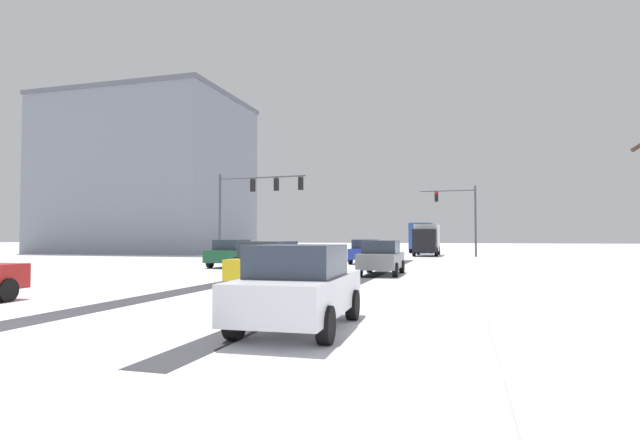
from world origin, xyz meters
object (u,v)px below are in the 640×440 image
object	(u,v)px
car_yellow_cab_fourth	(270,263)
car_dark_green_second	(232,253)
car_blue_lead	(366,251)
car_grey_third	(381,257)
traffic_signal_near_left	(253,195)
bus_oncoming	(423,236)
office_building_far_left_block	(148,176)
car_white_sixth	(299,286)
traffic_signal_far_right	(460,209)
box_truck_delivery	(427,239)

from	to	relation	value
car_yellow_cab_fourth	car_dark_green_second	bearing A→B (deg)	122.60
car_blue_lead	car_dark_green_second	world-z (taller)	same
car_blue_lead	car_grey_third	size ratio (longest dim) A/B	1.01
traffic_signal_near_left	bus_oncoming	bearing A→B (deg)	70.17
traffic_signal_near_left	car_grey_third	distance (m)	15.36
car_blue_lead	office_building_far_left_block	xyz separation A→B (m)	(-29.35, 17.21, 8.14)
car_dark_green_second	car_white_sixth	world-z (taller)	same
car_yellow_cab_fourth	office_building_far_left_block	size ratio (longest dim) A/B	0.19
traffic_signal_near_left	car_grey_third	world-z (taller)	traffic_signal_near_left
car_grey_third	car_white_sixth	xyz separation A→B (m)	(0.70, -14.31, 0.00)
traffic_signal_near_left	bus_oncoming	size ratio (longest dim) A/B	0.63
traffic_signal_far_right	car_blue_lead	size ratio (longest dim) A/B	1.57
bus_oncoming	box_truck_delivery	world-z (taller)	bus_oncoming
car_grey_third	office_building_far_left_block	xyz separation A→B (m)	(-32.01, 27.14, 8.14)
car_white_sixth	box_truck_delivery	distance (m)	40.45
traffic_signal_near_left	bus_oncoming	xyz separation A→B (m)	(10.02, 27.80, -2.83)
car_dark_green_second	car_grey_third	distance (m)	10.23
traffic_signal_far_right	car_yellow_cab_fourth	size ratio (longest dim) A/B	1.57
car_white_sixth	bus_oncoming	xyz separation A→B (m)	(-1.65, 52.08, 1.18)
traffic_signal_near_left	car_white_sixth	distance (m)	27.24
car_yellow_cab_fourth	bus_oncoming	bearing A→B (deg)	87.21
traffic_signal_far_right	office_building_far_left_block	bearing A→B (deg)	175.20
car_dark_green_second	car_yellow_cab_fourth	distance (m)	11.96
car_dark_green_second	bus_oncoming	xyz separation A→B (m)	(8.59, 34.07, 1.18)
car_blue_lead	car_yellow_cab_fourth	size ratio (longest dim) A/B	1.00
traffic_signal_far_right	box_truck_delivery	size ratio (longest dim) A/B	0.88
car_blue_lead	bus_oncoming	bearing A→B (deg)	86.49
car_dark_green_second	box_truck_delivery	bearing A→B (deg)	66.38
car_yellow_cab_fourth	car_white_sixth	distance (m)	8.80
traffic_signal_near_left	car_grey_third	size ratio (longest dim) A/B	1.69
traffic_signal_far_right	car_dark_green_second	size ratio (longest dim) A/B	1.58
traffic_signal_far_right	box_truck_delivery	world-z (taller)	traffic_signal_far_right
traffic_signal_far_right	car_yellow_cab_fourth	world-z (taller)	traffic_signal_far_right
box_truck_delivery	car_blue_lead	bearing A→B (deg)	-100.24
car_yellow_cab_fourth	car_white_sixth	bearing A→B (deg)	-64.44
car_grey_third	box_truck_delivery	distance (m)	26.14
traffic_signal_near_left	car_white_sixth	xyz separation A→B (m)	(11.67, -24.28, -4.00)
traffic_signal_near_left	traffic_signal_far_right	size ratio (longest dim) A/B	1.07
traffic_signal_near_left	box_truck_delivery	distance (m)	19.93
car_blue_lead	bus_oncoming	size ratio (longest dim) A/B	0.38
car_white_sixth	box_truck_delivery	size ratio (longest dim) A/B	0.56
bus_oncoming	box_truck_delivery	xyz separation A→B (m)	(1.22, -11.64, -0.36)
traffic_signal_near_left	bus_oncoming	world-z (taller)	traffic_signal_near_left
car_white_sixth	bus_oncoming	size ratio (longest dim) A/B	0.38
car_dark_green_second	office_building_far_left_block	world-z (taller)	office_building_far_left_block
traffic_signal_far_right	box_truck_delivery	xyz separation A→B (m)	(-3.19, 1.96, -2.73)
box_truck_delivery	office_building_far_left_block	xyz separation A→B (m)	(-32.28, 1.02, 7.32)
car_blue_lead	car_white_sixth	bearing A→B (deg)	-82.12
car_white_sixth	car_yellow_cab_fourth	bearing A→B (deg)	115.56
car_blue_lead	office_building_far_left_block	distance (m)	34.98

